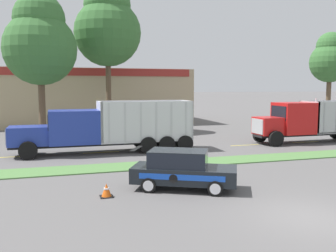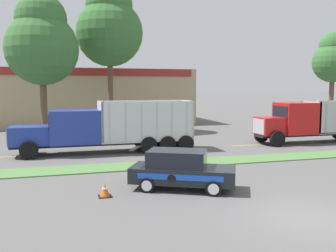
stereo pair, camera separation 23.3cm
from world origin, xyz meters
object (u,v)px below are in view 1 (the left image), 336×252
(dump_truck_lead, at_px, (92,130))
(traffic_cone, at_px, (106,190))
(dump_truck_trail, at_px, (305,122))
(rally_car, at_px, (182,169))

(dump_truck_lead, xyz_separation_m, traffic_cone, (-0.49, -10.25, -1.29))
(dump_truck_lead, bearing_deg, traffic_cone, -92.73)
(dump_truck_trail, distance_m, rally_car, 17.02)
(rally_car, bearing_deg, traffic_cone, -175.98)
(dump_truck_lead, height_order, rally_car, dump_truck_lead)
(dump_truck_trail, height_order, traffic_cone, dump_truck_trail)
(rally_car, distance_m, traffic_cone, 3.34)
(dump_truck_trail, bearing_deg, rally_car, -143.84)
(rally_car, bearing_deg, dump_truck_trail, 36.16)
(traffic_cone, bearing_deg, rally_car, 4.02)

